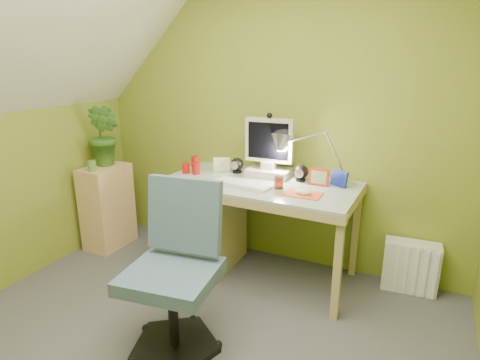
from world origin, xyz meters
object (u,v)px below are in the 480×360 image
at_px(potted_plant, 104,135).
at_px(radiator, 410,267).
at_px(monitor, 269,147).
at_px(desk_lamp, 327,145).
at_px(task_chair, 171,273).
at_px(desk, 259,229).
at_px(side_ledge, 108,207).

relative_size(potted_plant, radiator, 1.42).
distance_m(monitor, desk_lamp, 0.45).
bearing_deg(task_chair, monitor, 77.45).
height_order(desk, radiator, desk).
bearing_deg(potted_plant, side_ledge, -90.00).
xyz_separation_m(potted_plant, radiator, (2.57, 0.33, -0.84)).
height_order(desk_lamp, side_ledge, desk_lamp).
bearing_deg(desk_lamp, desk, -158.54).
bearing_deg(monitor, desk_lamp, -3.00).
relative_size(desk, potted_plant, 2.65).
height_order(side_ledge, potted_plant, potted_plant).
bearing_deg(monitor, potted_plant, -173.79).
height_order(desk, side_ledge, desk).
height_order(monitor, radiator, monitor).
xyz_separation_m(potted_plant, task_chair, (1.34, -0.97, -0.52)).
bearing_deg(side_ledge, desk, 4.17).
relative_size(monitor, side_ledge, 0.63).
relative_size(desk, monitor, 3.04).
height_order(potted_plant, task_chair, potted_plant).
bearing_deg(task_chair, desk_lamp, 57.76).
bearing_deg(monitor, radiator, 1.64).
bearing_deg(monitor, task_chair, -98.30).
bearing_deg(desk, side_ledge, -174.30).
bearing_deg(monitor, desk, -93.00).
height_order(monitor, potted_plant, potted_plant).
bearing_deg(task_chair, potted_plant, 136.98).
height_order(side_ledge, task_chair, task_chair).
distance_m(monitor, task_chair, 1.31).
distance_m(desk_lamp, task_chair, 1.44).
height_order(desk, potted_plant, potted_plant).
distance_m(monitor, radiator, 1.38).
distance_m(desk, desk_lamp, 0.84).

